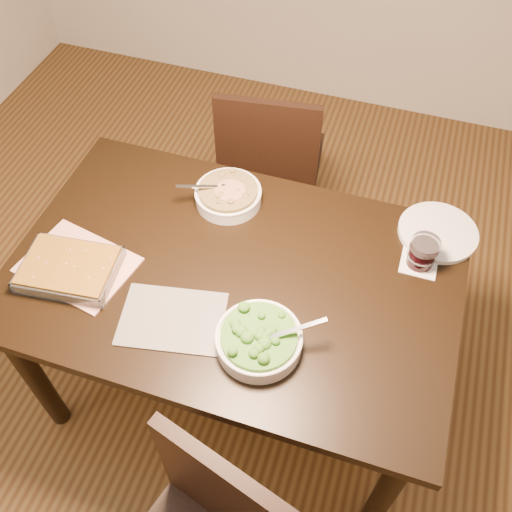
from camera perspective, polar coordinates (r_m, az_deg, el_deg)
ground at (r=2.43m, az=-1.74°, el=-12.24°), size 4.00×4.00×0.00m
table at (r=1.86m, az=-2.23°, el=-3.43°), size 1.40×0.90×0.75m
magazine_a at (r=1.88m, az=-17.39°, el=-0.86°), size 0.38×0.31×0.01m
magazine_b at (r=1.70m, az=-8.37°, el=-6.22°), size 0.34×0.27×0.01m
coaster at (r=1.88m, az=15.98°, el=-0.65°), size 0.11×0.11×0.00m
stew_bowl at (r=1.96m, az=-2.80°, el=6.16°), size 0.23×0.23×0.09m
broccoli_bowl at (r=1.61m, az=0.29°, el=-8.36°), size 0.26×0.25×0.09m
baking_dish at (r=1.85m, az=-18.15°, el=-1.28°), size 0.31×0.24×0.05m
wine_tumbler at (r=1.83m, az=16.35°, el=0.39°), size 0.09×0.09×0.10m
dinner_plate at (r=1.97m, az=17.73°, el=2.29°), size 0.26×0.26×0.02m
chair_far at (r=2.50m, az=1.47°, el=9.47°), size 0.47×0.47×0.89m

